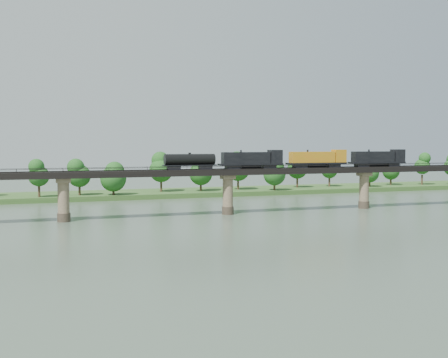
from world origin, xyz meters
name	(u,v)px	position (x,y,z in m)	size (l,w,h in m)	color
ground	(278,232)	(0.00, 0.00, 0.00)	(400.00, 400.00, 0.00)	#3A4B3C
far_bank	(174,193)	(0.00, 85.00, 0.80)	(300.00, 24.00, 1.60)	#2C4E1F
bridge	(228,193)	(0.00, 30.00, 5.46)	(236.00, 30.00, 11.50)	#473A2D
bridge_superstructure	(228,168)	(0.00, 30.00, 11.79)	(220.00, 4.90, 0.75)	black
far_treeline	(153,171)	(-8.21, 80.52, 8.83)	(289.06, 17.54, 13.60)	#382619
freight_train	(296,159)	(19.01, 30.00, 13.78)	(69.36, 2.70, 4.77)	black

